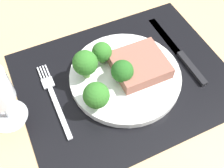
% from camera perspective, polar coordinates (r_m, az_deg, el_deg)
% --- Properties ---
extents(ground_plane, '(1.40, 1.10, 0.03)m').
position_cam_1_polar(ground_plane, '(0.61, 2.69, 0.19)').
color(ground_plane, tan).
extents(placemat, '(0.45, 0.35, 0.00)m').
position_cam_1_polar(placemat, '(0.59, 2.75, 1.10)').
color(placemat, black).
rests_on(placemat, ground_plane).
extents(plate, '(0.24, 0.24, 0.02)m').
position_cam_1_polar(plate, '(0.59, 2.78, 1.65)').
color(plate, white).
rests_on(plate, placemat).
extents(steak, '(0.11, 0.10, 0.03)m').
position_cam_1_polar(steak, '(0.58, 5.61, 4.28)').
color(steak, '#8C5647').
rests_on(steak, plate).
extents(broccoli_front_edge, '(0.05, 0.05, 0.06)m').
position_cam_1_polar(broccoli_front_edge, '(0.51, -3.33, -2.43)').
color(broccoli_front_edge, '#6B994C').
rests_on(broccoli_front_edge, plate).
extents(broccoli_near_fork, '(0.04, 0.04, 0.05)m').
position_cam_1_polar(broccoli_near_fork, '(0.58, -2.15, 6.71)').
color(broccoli_near_fork, '#6B994C').
rests_on(broccoli_near_fork, plate).
extents(broccoli_back_left, '(0.05, 0.05, 0.07)m').
position_cam_1_polar(broccoli_back_left, '(0.55, -5.67, 4.38)').
color(broccoli_back_left, '#5B8942').
rests_on(broccoli_back_left, plate).
extents(broccoli_near_steak, '(0.05, 0.05, 0.06)m').
position_cam_1_polar(broccoli_near_steak, '(0.54, 2.18, 2.70)').
color(broccoli_near_steak, '#5B8942').
rests_on(broccoli_near_steak, plate).
extents(fork, '(0.02, 0.19, 0.01)m').
position_cam_1_polar(fork, '(0.57, -12.05, -2.99)').
color(fork, silver).
rests_on(fork, placemat).
extents(knife, '(0.02, 0.23, 0.01)m').
position_cam_1_polar(knife, '(0.65, 14.24, 6.07)').
color(knife, black).
rests_on(knife, placemat).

